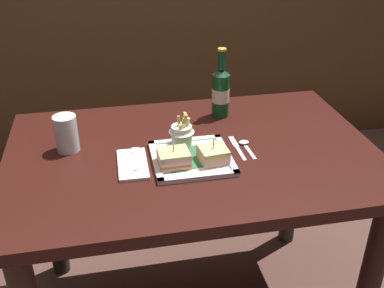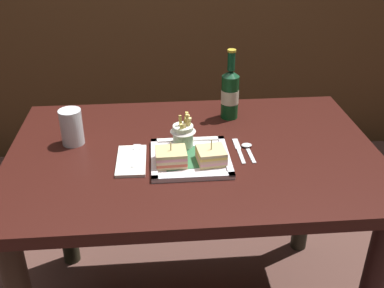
{
  "view_description": "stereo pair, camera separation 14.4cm",
  "coord_description": "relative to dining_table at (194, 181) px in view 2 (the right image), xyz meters",
  "views": [
    {
      "loc": [
        -0.26,
        -1.27,
        1.47
      ],
      "look_at": [
        -0.01,
        -0.03,
        0.77
      ],
      "focal_mm": 42.65,
      "sensor_mm": 36.0,
      "label": 1
    },
    {
      "loc": [
        -0.11,
        -1.29,
        1.47
      ],
      "look_at": [
        -0.01,
        -0.03,
        0.77
      ],
      "focal_mm": 42.65,
      "sensor_mm": 36.0,
      "label": 2
    }
  ],
  "objects": [
    {
      "name": "dining_table",
      "position": [
        0.0,
        0.0,
        0.0
      ],
      "size": [
        1.21,
        0.79,
        0.73
      ],
      "color": "#34130F",
      "rests_on": "ground_plane"
    },
    {
      "name": "fork",
      "position": [
        -0.19,
        -0.03,
        0.13
      ],
      "size": [
        0.03,
        0.14,
        0.0
      ],
      "color": "silver",
      "rests_on": "dining_table"
    },
    {
      "name": "square_plate",
      "position": [
        -0.02,
        -0.06,
        0.13
      ],
      "size": [
        0.25,
        0.25,
        0.02
      ],
      "color": "white",
      "rests_on": "dining_table"
    },
    {
      "name": "sandwich_half_right",
      "position": [
        0.05,
        -0.1,
        0.15
      ],
      "size": [
        0.09,
        0.09,
        0.08
      ],
      "color": "tan",
      "rests_on": "square_plate"
    },
    {
      "name": "knife",
      "position": [
        0.15,
        -0.01,
        0.12
      ],
      "size": [
        0.02,
        0.16,
        0.0
      ],
      "color": "silver",
      "rests_on": "dining_table"
    },
    {
      "name": "beer_bottle",
      "position": [
        0.15,
        0.24,
        0.22
      ],
      "size": [
        0.06,
        0.06,
        0.26
      ],
      "color": "#0F461E",
      "rests_on": "dining_table"
    },
    {
      "name": "folded_napkin",
      "position": [
        -0.2,
        -0.06,
        0.13
      ],
      "size": [
        0.09,
        0.18,
        0.01
      ],
      "primitive_type": "cube",
      "rotation": [
        0.0,
        0.0,
        -0.02
      ],
      "color": "white",
      "rests_on": "dining_table"
    },
    {
      "name": "water_glass",
      "position": [
        -0.4,
        0.08,
        0.18
      ],
      "size": [
        0.07,
        0.07,
        0.12
      ],
      "color": "silver",
      "rests_on": "dining_table"
    },
    {
      "name": "spoon",
      "position": [
        0.18,
        -0.01,
        0.13
      ],
      "size": [
        0.03,
        0.12,
        0.01
      ],
      "color": "silver",
      "rests_on": "dining_table"
    },
    {
      "name": "sandwich_half_left",
      "position": [
        -0.08,
        -0.1,
        0.15
      ],
      "size": [
        0.1,
        0.08,
        0.07
      ],
      "color": "#DAB67E",
      "rests_on": "square_plate"
    },
    {
      "name": "fries_cup",
      "position": [
        -0.03,
        0.01,
        0.18
      ],
      "size": [
        0.08,
        0.08,
        0.12
      ],
      "color": "silver",
      "rests_on": "square_plate"
    }
  ]
}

